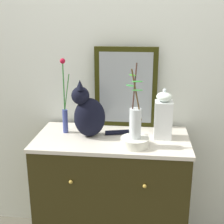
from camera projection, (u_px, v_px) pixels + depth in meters
wall_back at (117, 73)px, 2.35m from camera, size 4.40×0.08×2.60m
sideboard at (112, 196)px, 2.28m from camera, size 1.04×0.55×0.92m
mirror_leaning at (126, 88)px, 2.28m from camera, size 0.45×0.03×0.58m
cat_sitting at (89, 114)px, 2.12m from camera, size 0.42×0.20×0.39m
vase_slim_green at (65, 109)px, 2.18m from camera, size 0.06×0.04×0.52m
bowl_porcelain at (135, 142)px, 1.99m from camera, size 0.18×0.18×0.06m
vase_glass_clear at (135, 120)px, 1.94m from camera, size 0.12×0.15×0.47m
jar_lidded_porcelain at (163, 116)px, 2.09m from camera, size 0.12×0.12×0.34m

